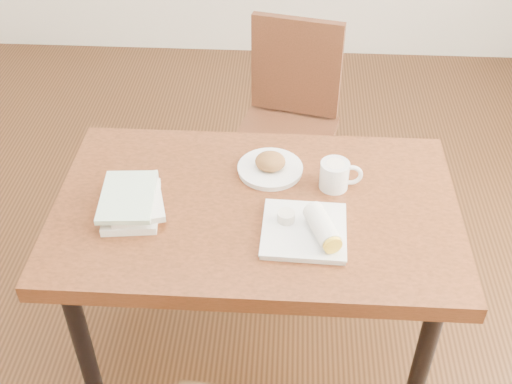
# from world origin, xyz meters

# --- Properties ---
(ground) EXTENTS (4.00, 5.00, 0.01)m
(ground) POSITION_xyz_m (0.00, 0.00, -0.01)
(ground) COLOR #472814
(ground) RESTS_ON ground
(table) EXTENTS (1.31, 0.81, 0.75)m
(table) POSITION_xyz_m (0.00, 0.00, 0.67)
(table) COLOR brown
(table) RESTS_ON ground
(chair_far) EXTENTS (0.50, 0.50, 0.95)m
(chair_far) POSITION_xyz_m (0.10, 0.85, 0.55)
(chair_far) COLOR #4C2515
(chair_far) RESTS_ON ground
(plate_scone) EXTENTS (0.22, 0.22, 0.07)m
(plate_scone) POSITION_xyz_m (0.04, 0.17, 0.77)
(plate_scone) COLOR white
(plate_scone) RESTS_ON table
(coffee_mug) EXTENTS (0.14, 0.10, 0.10)m
(coffee_mug) POSITION_xyz_m (0.26, 0.10, 0.80)
(coffee_mug) COLOR white
(coffee_mug) RESTS_ON table
(plate_burrito) EXTENTS (0.27, 0.27, 0.09)m
(plate_burrito) POSITION_xyz_m (0.17, -0.14, 0.78)
(plate_burrito) COLOR white
(plate_burrito) RESTS_ON table
(book_stack) EXTENTS (0.23, 0.28, 0.07)m
(book_stack) POSITION_xyz_m (-0.39, -0.05, 0.78)
(book_stack) COLOR white
(book_stack) RESTS_ON table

